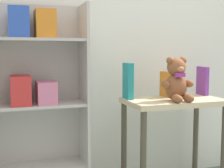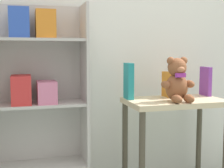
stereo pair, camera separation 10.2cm
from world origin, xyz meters
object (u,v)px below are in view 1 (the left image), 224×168
at_px(book_standing_teal, 128,81).
at_px(book_standing_orange, 166,84).
at_px(bookshelf_side, 33,90).
at_px(teddy_bear, 177,81).
at_px(display_table, 173,116).
at_px(book_standing_purple, 202,81).

height_order(book_standing_teal, book_standing_orange, book_standing_teal).
height_order(bookshelf_side, teddy_bear, bookshelf_side).
height_order(display_table, book_standing_purple, book_standing_purple).
xyz_separation_m(teddy_bear, book_standing_teal, (-0.28, 0.18, -0.01)).
distance_m(book_standing_teal, book_standing_orange, 0.30).
bearing_deg(display_table, book_standing_purple, 18.60).
relative_size(display_table, teddy_bear, 2.31).
xyz_separation_m(bookshelf_side, book_standing_purple, (1.24, -0.09, 0.03)).
bearing_deg(book_standing_orange, book_standing_purple, -3.37).
xyz_separation_m(display_table, book_standing_orange, (-0.00, 0.11, 0.21)).
distance_m(bookshelf_side, book_standing_teal, 0.64).
distance_m(bookshelf_side, book_standing_orange, 0.94).
height_order(bookshelf_side, display_table, bookshelf_side).
relative_size(book_standing_teal, book_standing_purple, 1.17).
bearing_deg(teddy_bear, book_standing_purple, 29.58).
xyz_separation_m(bookshelf_side, teddy_bear, (0.91, -0.28, 0.06)).
distance_m(display_table, teddy_bear, 0.27).
height_order(display_table, book_standing_teal, book_standing_teal).
bearing_deg(bookshelf_side, book_standing_purple, -4.21).
bearing_deg(display_table, bookshelf_side, 168.34).
bearing_deg(book_standing_orange, bookshelf_side, 171.91).
relative_size(teddy_bear, book_standing_purple, 1.37).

